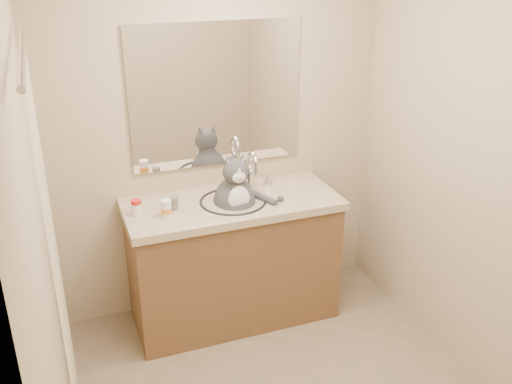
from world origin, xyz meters
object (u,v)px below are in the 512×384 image
(pill_bottle_orange, at_px, (166,209))
(grey_canister, at_px, (174,203))
(pill_bottle_redcap, at_px, (137,208))
(cat, at_px, (235,201))

(pill_bottle_orange, height_order, grey_canister, pill_bottle_orange)
(pill_bottle_redcap, bearing_deg, cat, -1.88)
(pill_bottle_redcap, relative_size, pill_bottle_orange, 0.93)
(grey_canister, bearing_deg, cat, -4.64)
(cat, xyz_separation_m, pill_bottle_redcap, (-0.60, 0.02, 0.04))
(pill_bottle_orange, bearing_deg, cat, 7.57)
(pill_bottle_orange, distance_m, grey_canister, 0.11)
(cat, bearing_deg, pill_bottle_redcap, 179.64)
(pill_bottle_redcap, xyz_separation_m, grey_canister, (0.22, 0.01, -0.01))
(cat, distance_m, pill_bottle_redcap, 0.60)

